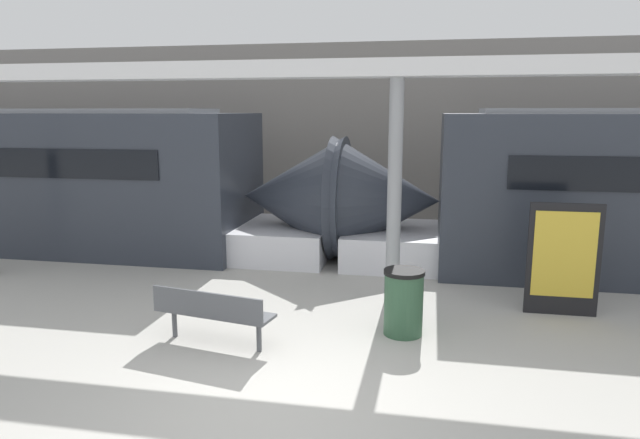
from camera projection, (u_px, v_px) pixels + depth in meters
name	position (u px, v px, depth m)	size (l,w,h in m)	color
ground_plane	(267.00, 405.00, 6.20)	(60.00, 60.00, 0.00)	#B2AFA8
station_wall	(372.00, 134.00, 15.95)	(56.00, 0.20, 5.00)	gray
bench_near	(212.00, 311.00, 7.69)	(1.73, 0.75, 0.80)	#4C4F54
trash_bin	(403.00, 302.00, 8.10)	(0.58, 0.58, 0.95)	#2D5138
poster_board	(564.00, 259.00, 8.81)	(1.08, 0.07, 1.77)	black
support_column_near	(394.00, 192.00, 9.34)	(0.24, 0.24, 3.68)	gray
canopy_beam	(398.00, 68.00, 8.97)	(28.00, 0.60, 0.28)	silver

